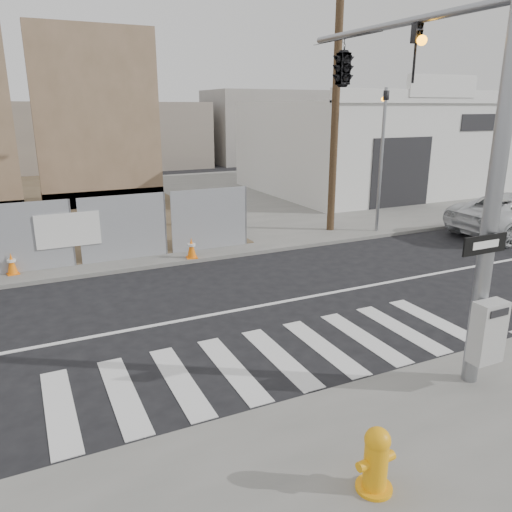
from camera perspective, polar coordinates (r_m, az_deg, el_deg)
name	(u,v)px	position (r m, az deg, el deg)	size (l,w,h in m)	color
ground	(230,312)	(11.91, -3.03, -6.38)	(100.00, 100.00, 0.00)	black
sidewalk_far	(117,207)	(24.92, -15.60, 5.44)	(50.00, 20.00, 0.12)	slate
signal_pole	(385,100)	(10.48, 14.48, 16.85)	(0.96, 5.87, 7.00)	gray
far_signal_pole	(383,141)	(19.14, 14.27, 12.67)	(0.16, 0.20, 5.60)	gray
concrete_wall_right	(100,136)	(24.53, -17.42, 12.96)	(5.50, 1.30, 8.00)	brown
auto_shop	(369,146)	(29.46, 12.84, 12.15)	(12.00, 10.20, 5.95)	silver
utility_pole_right	(336,91)	(18.93, 9.15, 18.14)	(1.60, 0.28, 10.00)	#4B3823
fire_hydrant	(376,460)	(6.70, 13.55, -21.70)	(0.54, 0.49, 0.87)	orange
traffic_cone_c	(12,264)	(15.62, -26.14, -0.81)	(0.37, 0.37, 0.62)	orange
traffic_cone_d	(192,248)	(15.67, -7.38, 0.92)	(0.39, 0.39, 0.65)	orange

